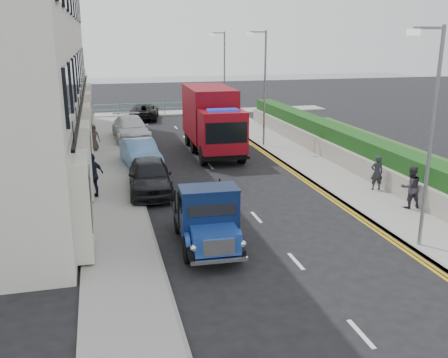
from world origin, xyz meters
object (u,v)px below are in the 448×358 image
lamp_far (223,71)px  pedestrian_east_near (377,173)px  bedford_lorry (208,222)px  lamp_near (429,127)px  parked_car_front (150,176)px  lamp_mid (263,82)px  red_lorry (212,119)px

lamp_far → pedestrian_east_near: (1.92, -20.24, -3.11)m
bedford_lorry → pedestrian_east_near: bearing=29.2°
pedestrian_east_near → lamp_near: bearing=80.6°
bedford_lorry → parked_car_front: bearing=102.4°
lamp_mid → red_lorry: bearing=-165.5°
parked_car_front → pedestrian_east_near: bearing=-10.4°
lamp_near → pedestrian_east_near: lamp_near is taller
lamp_mid → red_lorry: size_ratio=0.96×
lamp_far → pedestrian_east_near: lamp_far is taller
lamp_far → parked_car_front: lamp_far is taller
red_lorry → pedestrian_east_near: 10.82m
red_lorry → pedestrian_east_near: bearing=-59.1°
lamp_mid → parked_car_front: lamp_mid is taller
lamp_near → lamp_mid: (0.00, 16.00, 0.00)m
red_lorry → lamp_near: bearing=-76.0°
lamp_mid → lamp_far: bearing=90.0°
pedestrian_east_near → parked_car_front: bearing=-4.6°
lamp_mid → parked_car_front: bearing=-134.6°
lamp_far → parked_car_front: 19.78m
pedestrian_east_near → lamp_far: bearing=-75.6°
lamp_mid → pedestrian_east_near: lamp_mid is taller
lamp_near → lamp_far: same height
bedford_lorry → lamp_mid: bearing=68.0°
lamp_near → lamp_far: bearing=90.0°
lamp_near → parked_car_front: lamp_near is taller
parked_car_front → lamp_mid: bearing=48.6°
bedford_lorry → pedestrian_east_near: 9.55m
red_lorry → parked_car_front: bearing=-120.6°
lamp_near → lamp_far: (0.00, 26.00, 0.00)m
lamp_near → bedford_lorry: (-6.61, 1.46, -3.01)m
lamp_near → lamp_far: 26.00m
bedford_lorry → red_lorry: red_lorry is taller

